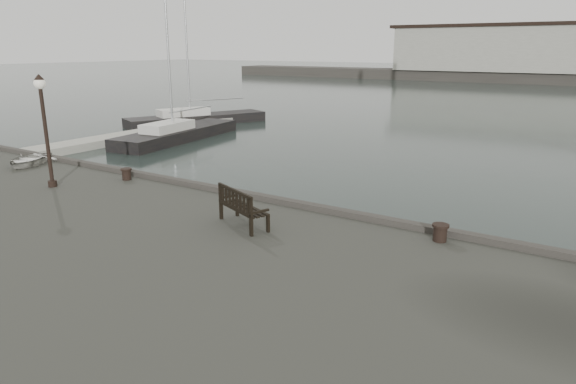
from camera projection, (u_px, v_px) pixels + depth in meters
The scene contains 10 objects.
ground at pixel (271, 245), 17.14m from camera, with size 400.00×400.00×0.00m, color black.
pontoon at pixel (117, 139), 35.63m from camera, with size 2.00×24.00×0.50m, color #A09F94.
breakwater at pixel (541, 59), 92.59m from camera, with size 140.00×9.50×12.20m.
bench at pixel (243, 214), 14.22m from camera, with size 1.91×1.26×1.04m.
bollard_left at pixel (127, 174), 19.21m from camera, with size 0.41×0.41×0.43m, color black.
bollard_right at pixel (440, 233), 13.10m from camera, with size 0.43×0.43×0.45m, color black.
lamp_post at pixel (44, 116), 17.62m from camera, with size 0.39×0.39×3.94m.
dinghy at pixel (28, 159), 21.58m from camera, with size 1.70×2.38×0.49m, color beige.
yacht_b at pixel (197, 121), 44.01m from camera, with size 7.36×12.05×15.63m.
yacht_c at pixel (178, 136), 36.52m from camera, with size 4.10×11.52×14.93m.
Camera 1 is at (9.20, -13.12, 6.35)m, focal length 32.00 mm.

